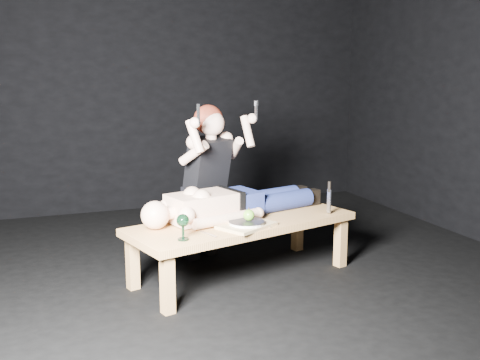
{
  "coord_description": "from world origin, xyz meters",
  "views": [
    {
      "loc": [
        -1.36,
        -3.89,
        1.56
      ],
      "look_at": [
        0.11,
        0.06,
        0.75
      ],
      "focal_mm": 42.64,
      "sensor_mm": 36.0,
      "label": 1
    }
  ],
  "objects_px": {
    "carving_knife": "(329,198)",
    "lying_man": "(237,199)",
    "table": "(242,249)",
    "goblet": "(183,227)",
    "kneeling_woman": "(202,180)",
    "serving_tray": "(247,225)"
  },
  "relations": [
    {
      "from": "carving_knife",
      "to": "lying_man",
      "type": "bearing_deg",
      "value": 147.47
    },
    {
      "from": "table",
      "to": "goblet",
      "type": "xyz_separation_m",
      "value": [
        -0.55,
        -0.34,
        0.31
      ]
    },
    {
      "from": "lying_man",
      "to": "goblet",
      "type": "bearing_deg",
      "value": -153.55
    },
    {
      "from": "kneeling_woman",
      "to": "serving_tray",
      "type": "height_order",
      "value": "kneeling_woman"
    },
    {
      "from": "table",
      "to": "goblet",
      "type": "distance_m",
      "value": 0.72
    },
    {
      "from": "lying_man",
      "to": "kneeling_woman",
      "type": "height_order",
      "value": "kneeling_woman"
    },
    {
      "from": "kneeling_woman",
      "to": "goblet",
      "type": "xyz_separation_m",
      "value": [
        -0.4,
        -0.89,
        -0.13
      ]
    },
    {
      "from": "table",
      "to": "kneeling_woman",
      "type": "bearing_deg",
      "value": 90.57
    },
    {
      "from": "lying_man",
      "to": "goblet",
      "type": "height_order",
      "value": "lying_man"
    },
    {
      "from": "table",
      "to": "lying_man",
      "type": "distance_m",
      "value": 0.39
    },
    {
      "from": "carving_knife",
      "to": "serving_tray",
      "type": "bearing_deg",
      "value": 174.98
    },
    {
      "from": "serving_tray",
      "to": "goblet",
      "type": "height_order",
      "value": "goblet"
    },
    {
      "from": "lying_man",
      "to": "serving_tray",
      "type": "bearing_deg",
      "value": -113.59
    },
    {
      "from": "table",
      "to": "serving_tray",
      "type": "height_order",
      "value": "serving_tray"
    },
    {
      "from": "kneeling_woman",
      "to": "lying_man",
      "type": "bearing_deg",
      "value": -88.28
    },
    {
      "from": "table",
      "to": "goblet",
      "type": "relative_size",
      "value": 9.83
    },
    {
      "from": "lying_man",
      "to": "kneeling_woman",
      "type": "distance_m",
      "value": 0.43
    },
    {
      "from": "lying_man",
      "to": "kneeling_woman",
      "type": "xyz_separation_m",
      "value": [
        -0.17,
        0.39,
        0.09
      ]
    },
    {
      "from": "goblet",
      "to": "carving_knife",
      "type": "distance_m",
      "value": 1.29
    },
    {
      "from": "table",
      "to": "carving_knife",
      "type": "xyz_separation_m",
      "value": [
        0.71,
        -0.06,
        0.36
      ]
    },
    {
      "from": "lying_man",
      "to": "carving_knife",
      "type": "distance_m",
      "value": 0.73
    },
    {
      "from": "table",
      "to": "lying_man",
      "type": "relative_size",
      "value": 1.01
    }
  ]
}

